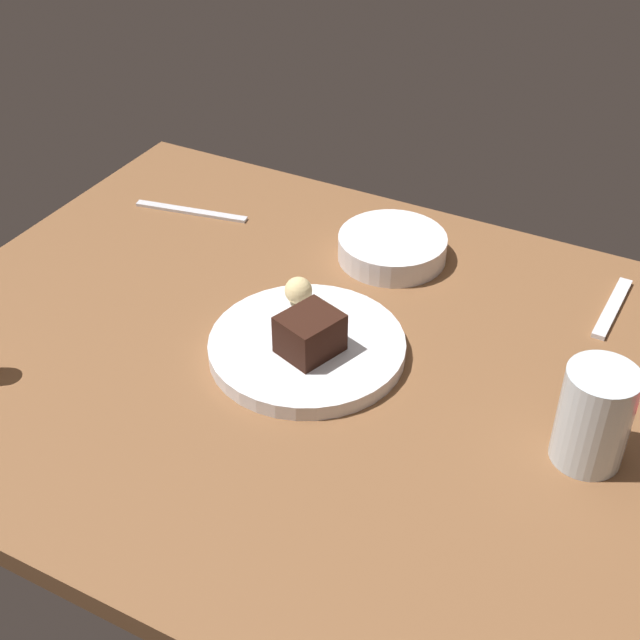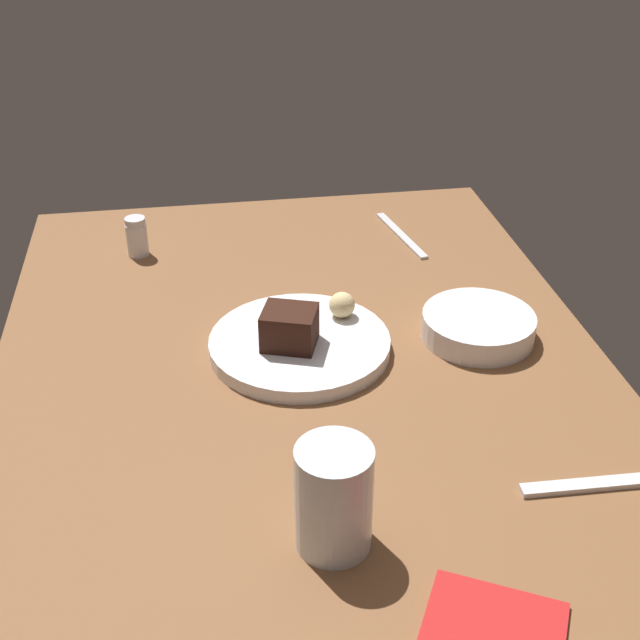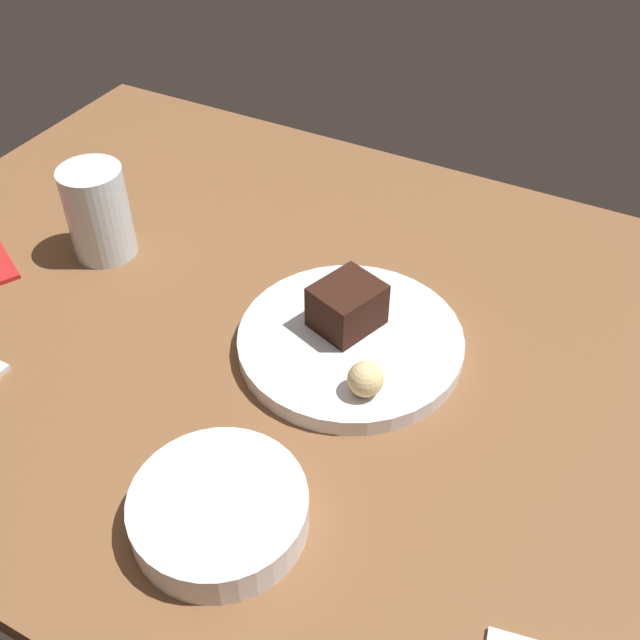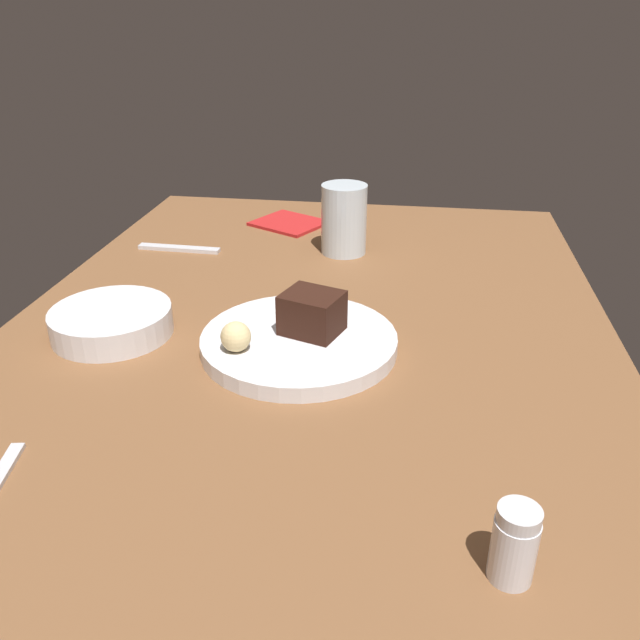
% 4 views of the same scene
% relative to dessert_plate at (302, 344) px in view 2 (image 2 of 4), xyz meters
% --- Properties ---
extents(dining_table, '(1.20, 0.84, 0.03)m').
position_rel_dessert_plate_xyz_m(dining_table, '(0.07, -0.00, -0.03)').
color(dining_table, brown).
rests_on(dining_table, ground).
extents(dessert_plate, '(0.25, 0.25, 0.02)m').
position_rel_dessert_plate_xyz_m(dessert_plate, '(0.00, 0.00, 0.00)').
color(dessert_plate, silver).
rests_on(dessert_plate, dining_table).
extents(chocolate_cake_slice, '(0.08, 0.09, 0.05)m').
position_rel_dessert_plate_xyz_m(chocolate_cake_slice, '(0.01, -0.02, 0.04)').
color(chocolate_cake_slice, black).
rests_on(chocolate_cake_slice, dessert_plate).
extents(bread_roll, '(0.04, 0.04, 0.04)m').
position_rel_dessert_plate_xyz_m(bread_roll, '(-0.05, 0.07, 0.03)').
color(bread_roll, '#DBC184').
rests_on(bread_roll, dessert_plate).
extents(salt_shaker, '(0.04, 0.04, 0.07)m').
position_rel_dessert_plate_xyz_m(salt_shaker, '(-0.34, -0.23, 0.02)').
color(salt_shaker, silver).
rests_on(salt_shaker, dining_table).
extents(water_glass, '(0.08, 0.08, 0.12)m').
position_rel_dessert_plate_xyz_m(water_glass, '(0.36, -0.02, 0.05)').
color(water_glass, silver).
rests_on(water_glass, dining_table).
extents(side_bowl, '(0.16, 0.16, 0.04)m').
position_rel_dessert_plate_xyz_m(side_bowl, '(0.00, 0.25, 0.01)').
color(side_bowl, silver).
rests_on(side_bowl, dining_table).
extents(dessert_spoon, '(0.02, 0.15, 0.01)m').
position_rel_dessert_plate_xyz_m(dessert_spoon, '(0.33, 0.28, -0.01)').
color(dessert_spoon, silver).
rests_on(dessert_spoon, dining_table).
extents(butter_knife, '(0.19, 0.05, 0.01)m').
position_rel_dessert_plate_xyz_m(butter_knife, '(-0.34, 0.23, -0.01)').
color(butter_knife, silver).
rests_on(butter_knife, dining_table).
extents(folded_napkin, '(0.16, 0.17, 0.01)m').
position_rel_dessert_plate_xyz_m(folded_napkin, '(0.50, 0.11, -0.01)').
color(folded_napkin, '#B21E1E').
rests_on(folded_napkin, dining_table).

